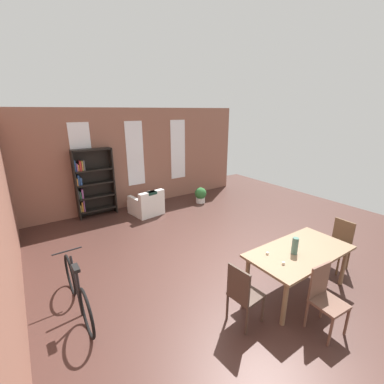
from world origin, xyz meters
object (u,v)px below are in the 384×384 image
object	(u,v)px
dining_chair_head_left	(243,293)
potted_plant_by_shelf	(201,195)
dining_table	(299,255)
vase_on_table	(295,246)
dining_chair_head_right	(338,243)
dining_chair_near_left	(325,297)
bicycle_second	(77,291)
bookshelf_tall	(92,182)
armchair_white	(147,205)

from	to	relation	value
dining_chair_head_left	potted_plant_by_shelf	xyz separation A→B (m)	(2.53, 4.49, -0.24)
dining_chair_head_left	potted_plant_by_shelf	size ratio (longest dim) A/B	1.85
dining_table	vase_on_table	xyz separation A→B (m)	(-0.16, -0.00, 0.22)
dining_table	dining_chair_head_left	distance (m)	1.29
dining_chair_head_right	dining_chair_head_left	bearing A→B (deg)	-179.88
dining_chair_near_left	potted_plant_by_shelf	size ratio (longest dim) A/B	1.85
dining_chair_near_left	bicycle_second	distance (m)	3.56
bookshelf_tall	armchair_white	distance (m)	1.65
dining_table	bookshelf_tall	size ratio (longest dim) A/B	0.93
dining_chair_head_right	dining_table	bearing A→B (deg)	179.94
potted_plant_by_shelf	dining_table	bearing A→B (deg)	-105.58
vase_on_table	dining_chair_head_right	xyz separation A→B (m)	(1.44, -0.00, -0.39)
dining_chair_head_left	bookshelf_tall	bearing A→B (deg)	97.07
vase_on_table	bookshelf_tall	size ratio (longest dim) A/B	0.14
dining_chair_near_left	dining_chair_head_right	size ratio (longest dim) A/B	1.00
dining_chair_near_left	bicycle_second	xyz separation A→B (m)	(-2.75, 2.26, -0.16)
vase_on_table	potted_plant_by_shelf	distance (m)	4.74
armchair_white	dining_chair_head_left	bearing A→B (deg)	-97.91
dining_chair_head_left	armchair_white	distance (m)	4.64
dining_table	dining_chair_head_right	world-z (taller)	dining_chair_head_right
armchair_white	dining_chair_near_left	bearing A→B (deg)	-87.40
bicycle_second	dining_table	bearing A→B (deg)	-26.44
vase_on_table	bicycle_second	distance (m)	3.42
dining_chair_near_left	dining_chair_head_right	distance (m)	1.81
bookshelf_tall	armchair_white	bearing A→B (deg)	-29.15
dining_chair_near_left	dining_chair_head_right	bearing A→B (deg)	22.20
vase_on_table	dining_chair_near_left	world-z (taller)	vase_on_table
dining_chair_near_left	bookshelf_tall	distance (m)	6.20
potted_plant_by_shelf	dining_chair_head_left	bearing A→B (deg)	-119.38
dining_chair_near_left	armchair_white	size ratio (longest dim) A/B	1.04
dining_chair_near_left	bicycle_second	size ratio (longest dim) A/B	0.55
dining_table	dining_chair_near_left	bearing A→B (deg)	-120.30
armchair_white	potted_plant_by_shelf	xyz separation A→B (m)	(1.89, -0.10, -0.01)
dining_chair_head_right	vase_on_table	bearing A→B (deg)	179.94
dining_chair_head_left	bicycle_second	world-z (taller)	dining_chair_head_left
dining_chair_near_left	dining_chair_head_left	xyz separation A→B (m)	(-0.88, 0.68, 0.00)
armchair_white	bookshelf_tall	bearing A→B (deg)	150.85
bookshelf_tall	potted_plant_by_shelf	world-z (taller)	bookshelf_tall
dining_chair_head_left	dining_chair_head_right	bearing A→B (deg)	0.12
dining_chair_head_right	bicycle_second	xyz separation A→B (m)	(-4.43, 1.57, -0.16)
vase_on_table	armchair_white	world-z (taller)	vase_on_table
vase_on_table	dining_chair_head_right	bearing A→B (deg)	-0.06
bicycle_second	dining_chair_head_right	bearing A→B (deg)	-19.50
dining_table	bookshelf_tall	xyz separation A→B (m)	(-1.94, 5.30, 0.33)
vase_on_table	dining_chair_near_left	bearing A→B (deg)	-109.19
potted_plant_by_shelf	vase_on_table	bearing A→B (deg)	-107.49
vase_on_table	dining_chair_head_right	world-z (taller)	vase_on_table
dining_chair_head_right	armchair_white	xyz separation A→B (m)	(-1.92, 4.58, -0.23)
bicycle_second	bookshelf_tall	bearing A→B (deg)	71.91
dining_table	potted_plant_by_shelf	size ratio (longest dim) A/B	3.52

